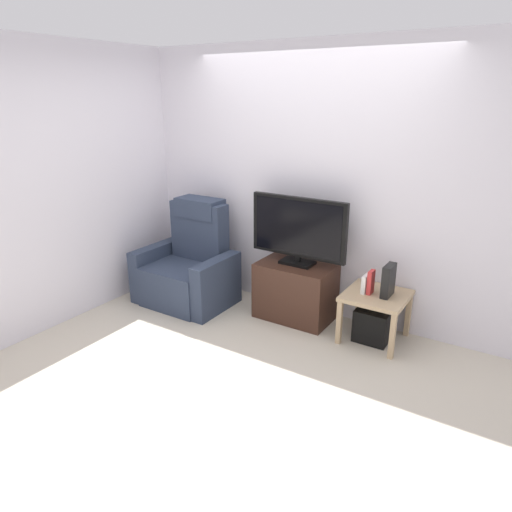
% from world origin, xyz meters
% --- Properties ---
extents(ground_plane, '(6.40, 6.40, 0.00)m').
position_xyz_m(ground_plane, '(0.00, 0.00, 0.00)').
color(ground_plane, beige).
extents(wall_back, '(6.40, 0.06, 2.60)m').
position_xyz_m(wall_back, '(0.00, 1.13, 1.30)').
color(wall_back, silver).
rests_on(wall_back, ground).
extents(wall_side, '(0.06, 4.48, 2.60)m').
position_xyz_m(wall_side, '(-1.88, 0.00, 1.30)').
color(wall_side, silver).
rests_on(wall_side, ground).
extents(tv_stand, '(0.73, 0.47, 0.56)m').
position_xyz_m(tv_stand, '(0.02, 0.83, 0.28)').
color(tv_stand, '#3D2319').
rests_on(tv_stand, ground).
extents(television, '(0.98, 0.20, 0.66)m').
position_xyz_m(television, '(0.02, 0.85, 0.91)').
color(television, black).
rests_on(television, tv_stand).
extents(recliner_armchair, '(0.98, 0.78, 1.08)m').
position_xyz_m(recliner_armchair, '(-1.14, 0.60, 0.37)').
color(recliner_armchair, '#2D384C').
rests_on(recliner_armchair, ground).
extents(side_table, '(0.54, 0.54, 0.45)m').
position_xyz_m(side_table, '(0.83, 0.82, 0.38)').
color(side_table, tan).
rests_on(side_table, ground).
extents(subwoofer_box, '(0.30, 0.30, 0.30)m').
position_xyz_m(subwoofer_box, '(0.83, 0.82, 0.15)').
color(subwoofer_box, black).
rests_on(subwoofer_box, ground).
extents(book_leftmost, '(0.04, 0.14, 0.16)m').
position_xyz_m(book_leftmost, '(0.73, 0.80, 0.53)').
color(book_leftmost, white).
rests_on(book_leftmost, side_table).
extents(book_middle, '(0.04, 0.10, 0.21)m').
position_xyz_m(book_middle, '(0.78, 0.80, 0.56)').
color(book_middle, red).
rests_on(book_middle, side_table).
extents(game_console, '(0.07, 0.20, 0.29)m').
position_xyz_m(game_console, '(0.92, 0.83, 0.59)').
color(game_console, black).
rests_on(game_console, side_table).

